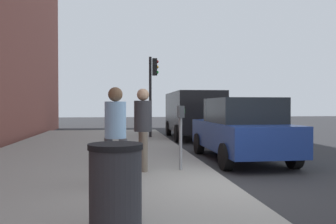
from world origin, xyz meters
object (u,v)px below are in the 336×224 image
at_px(parking_meter, 181,124).
at_px(trash_bin, 116,190).
at_px(pedestrian_bystander, 115,127).
at_px(pedestrian_at_meter, 143,122).
at_px(parked_sedan_near, 241,129).
at_px(traffic_signal, 153,83).
at_px(parked_van_far, 192,112).

height_order(parking_meter, trash_bin, parking_meter).
bearing_deg(trash_bin, pedestrian_bystander, 0.80).
distance_m(parking_meter, pedestrian_at_meter, 0.83).
relative_size(parked_sedan_near, traffic_signal, 1.22).
height_order(parking_meter, parked_sedan_near, parked_sedan_near).
bearing_deg(trash_bin, parked_van_far, -15.75).
bearing_deg(parking_meter, trash_bin, 159.81).
distance_m(parked_van_far, trash_bin, 12.69).
bearing_deg(parking_meter, traffic_signal, -0.91).
bearing_deg(pedestrian_at_meter, pedestrian_bystander, -117.66).
xyz_separation_m(pedestrian_at_meter, traffic_signal, (7.88, -0.95, 1.37)).
bearing_deg(parked_van_far, trash_bin, 164.25).
distance_m(pedestrian_bystander, parked_sedan_near, 4.68).
bearing_deg(parked_sedan_near, pedestrian_bystander, 131.90).
bearing_deg(traffic_signal, pedestrian_bystander, 170.54).
height_order(parking_meter, pedestrian_at_meter, pedestrian_at_meter).
bearing_deg(traffic_signal, trash_bin, 172.71).
height_order(parked_sedan_near, trash_bin, parked_sedan_near).
relative_size(parking_meter, pedestrian_at_meter, 0.79).
height_order(parked_van_far, trash_bin, parked_van_far).
distance_m(pedestrian_bystander, traffic_signal, 9.40).
distance_m(parking_meter, parked_van_far, 8.74).
bearing_deg(trash_bin, parking_meter, -20.19).
distance_m(parked_sedan_near, traffic_signal, 6.57).
relative_size(parking_meter, traffic_signal, 0.39).
distance_m(parked_van_far, traffic_signal, 2.41).
xyz_separation_m(parking_meter, traffic_signal, (7.96, -0.13, 1.41)).
bearing_deg(pedestrian_at_meter, traffic_signal, 79.61).
distance_m(parking_meter, pedestrian_bystander, 1.85).
bearing_deg(pedestrian_bystander, parking_meter, -3.00).
relative_size(pedestrian_at_meter, parked_van_far, 0.34).
relative_size(parking_meter, trash_bin, 1.40).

